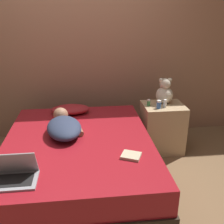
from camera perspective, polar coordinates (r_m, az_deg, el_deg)
The scene contains 12 objects.
ground_plane at distance 2.90m, azimuth -6.92°, elevation -14.70°, with size 12.00×12.00×0.00m, color brown.
wall_back at distance 3.56m, azimuth -7.94°, elevation 14.79°, with size 8.00×0.06×2.60m.
bed at distance 2.76m, azimuth -7.16°, elevation -10.51°, with size 1.48×1.83×0.50m.
nightstand at distance 3.39m, azimuth 10.84°, elevation -3.33°, with size 0.50×0.43×0.61m.
pillow at distance 3.25m, azimuth -9.07°, elevation 0.57°, with size 0.48×0.27×0.11m.
person_lying at distance 2.75m, azimuth -10.41°, elevation -2.98°, with size 0.43×0.72×0.17m.
laptop at distance 2.14m, azimuth -20.60°, elevation -12.58°, with size 0.35×0.24×0.23m.
teddy_bear at distance 3.30m, azimuth 11.36°, elevation 4.24°, with size 0.21×0.21×0.32m.
bottle_white at distance 3.18m, azimuth 11.48°, elevation 1.81°, with size 0.04×0.04×0.09m.
bottle_green at distance 3.21m, azimuth 7.99°, elevation 2.06°, with size 0.04×0.04×0.08m.
bottle_blue at distance 3.14m, azimuth 10.17°, elevation 1.64°, with size 0.05×0.05×0.10m.
book at distance 2.32m, azimuth 4.19°, elevation -9.45°, with size 0.20×0.19×0.02m.
Camera 1 is at (0.07, -2.34, 1.71)m, focal length 42.00 mm.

